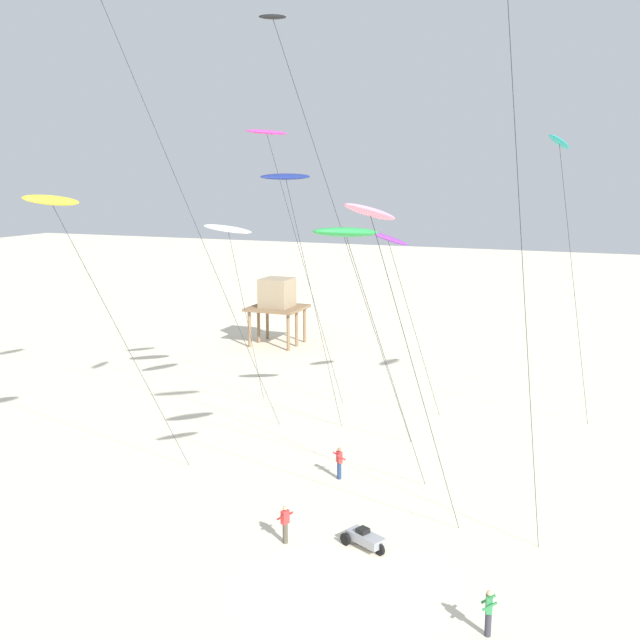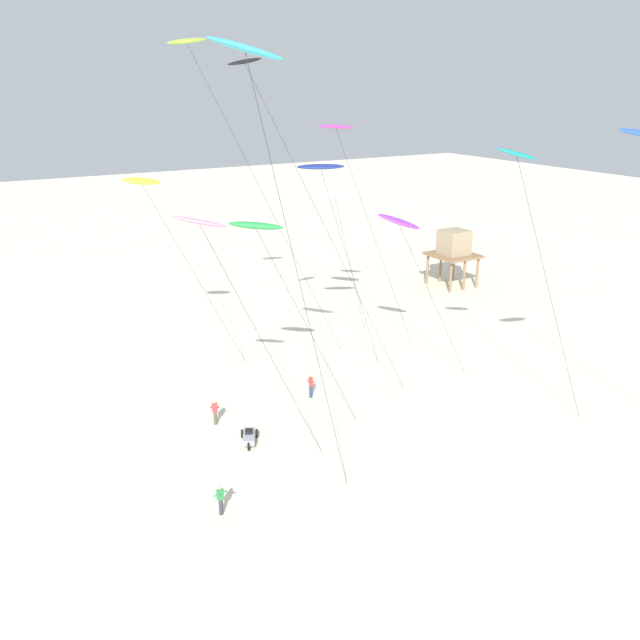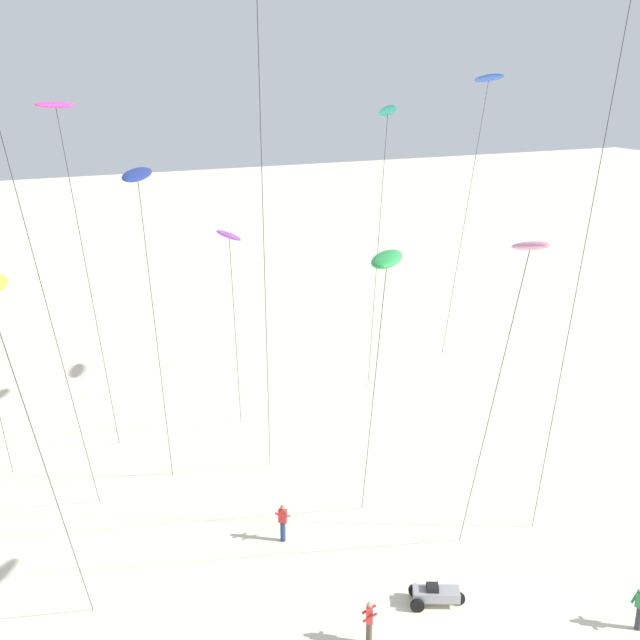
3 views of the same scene
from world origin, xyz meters
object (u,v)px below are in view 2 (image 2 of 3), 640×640
(kite_flyer_nearest, at_px, (215,412))
(beach_buggy, at_px, (249,436))
(kite_magenta, at_px, (337,129))
(kite_yellow, at_px, (142,182))
(kite_white, at_px, (335,196))
(kite_navy, at_px, (321,168))
(kite_green, at_px, (256,226))
(kite_purple, at_px, (399,223))
(kite_black, at_px, (250,72))
(kite_teal, at_px, (518,158))
(kite_lime, at_px, (189,45))
(kite_flyer_furthest, at_px, (311,386))
(kite_cyan, at_px, (246,53))
(stilt_house, at_px, (454,247))
(kite_flyer_middle, at_px, (221,499))
(kite_pink, at_px, (200,224))

(kite_flyer_nearest, distance_m, beach_buggy, 3.36)
(kite_magenta, relative_size, kite_yellow, 1.22)
(kite_white, bearing_deg, kite_navy, -38.53)
(kite_green, bearing_deg, kite_purple, 98.24)
(kite_black, bearing_deg, kite_yellow, -152.65)
(kite_purple, bearing_deg, kite_teal, 9.04)
(kite_white, height_order, kite_lime, kite_lime)
(kite_black, relative_size, kite_green, 1.67)
(kite_lime, height_order, kite_flyer_furthest, kite_lime)
(kite_green, relative_size, kite_lime, 0.56)
(kite_cyan, bearing_deg, stilt_house, 125.37)
(kite_lime, bearing_deg, stilt_house, 100.41)
(kite_flyer_middle, bearing_deg, kite_flyer_nearest, 159.76)
(kite_flyer_middle, distance_m, kite_flyer_furthest, 13.93)
(kite_teal, distance_m, kite_lime, 23.54)
(kite_navy, distance_m, kite_magenta, 4.30)
(kite_pink, height_order, stilt_house, kite_pink)
(kite_pink, height_order, kite_teal, kite_teal)
(kite_white, height_order, beach_buggy, kite_white)
(kite_teal, relative_size, kite_navy, 1.13)
(kite_cyan, bearing_deg, kite_flyer_middle, -73.16)
(kite_pink, height_order, kite_flyer_nearest, kite_pink)
(kite_navy, relative_size, stilt_house, 2.53)
(kite_flyer_furthest, bearing_deg, kite_yellow, -144.43)
(kite_magenta, xyz_separation_m, kite_lime, (-3.62, -9.60, 5.59))
(kite_magenta, distance_m, kite_cyan, 21.03)
(kite_navy, height_order, kite_flyer_nearest, kite_navy)
(kite_green, relative_size, kite_navy, 0.86)
(kite_navy, bearing_deg, kite_pink, -54.35)
(kite_magenta, bearing_deg, kite_lime, -110.65)
(kite_navy, xyz_separation_m, kite_purple, (4.68, 3.41, -3.37))
(kite_magenta, distance_m, kite_purple, 9.11)
(kite_black, bearing_deg, kite_green, -23.74)
(kite_pink, xyz_separation_m, kite_flyer_middle, (4.80, -1.57, -12.92))
(kite_purple, distance_m, stilt_house, 26.38)
(kite_teal, height_order, kite_flyer_nearest, kite_teal)
(beach_buggy, bearing_deg, kite_cyan, -17.67)
(kite_teal, bearing_deg, kite_cyan, -92.39)
(kite_teal, relative_size, kite_cyan, 0.77)
(kite_flyer_furthest, bearing_deg, kite_purple, 87.14)
(kite_flyer_middle, relative_size, kite_flyer_furthest, 1.00)
(kite_yellow, xyz_separation_m, kite_lime, (0.17, 3.97, 8.92))
(kite_yellow, relative_size, kite_flyer_nearest, 8.69)
(kite_lime, bearing_deg, kite_purple, 44.02)
(kite_white, bearing_deg, kite_teal, -0.76)
(kite_navy, distance_m, kite_white, 8.76)
(kite_pink, height_order, kite_lime, kite_lime)
(kite_pink, bearing_deg, kite_lime, 160.12)
(kite_black, xyz_separation_m, kite_flyer_nearest, (2.04, -4.13, -20.26))
(kite_navy, bearing_deg, kite_teal, 19.67)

